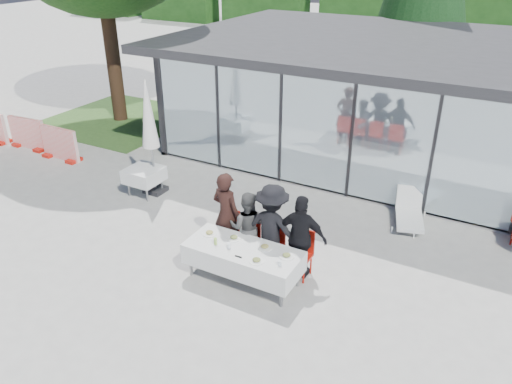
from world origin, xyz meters
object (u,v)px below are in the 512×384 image
at_px(diner_chair_a, 228,229).
at_px(diner_b, 247,227).
at_px(plate_a, 210,233).
at_px(dining_table, 243,257).
at_px(plate_d, 287,256).
at_px(plate_extra, 257,260).
at_px(plate_c, 265,247).
at_px(plate_b, 234,238).
at_px(diner_a, 226,214).
at_px(diner_chair_b, 249,235).
at_px(spare_table_left, 144,175).
at_px(diner_chair_d, 301,251).
at_px(diner_d, 301,237).
at_px(folded_eyeglasses, 238,257).
at_px(juice_bottle, 215,241).
at_px(market_umbrella, 149,122).
at_px(diner_chair_c, 273,243).
at_px(lounger, 409,211).
at_px(diner_c, 272,228).

distance_m(diner_chair_a, diner_b, 0.55).
relative_size(diner_chair_a, plate_a, 3.41).
distance_m(dining_table, plate_a, 0.88).
height_order(plate_d, plate_extra, same).
bearing_deg(diner_chair_a, plate_c, -25.15).
xyz_separation_m(diner_chair_a, plate_b, (0.47, -0.54, 0.24)).
xyz_separation_m(diner_a, plate_extra, (1.23, -0.95, -0.16)).
relative_size(diner_chair_b, spare_table_left, 1.13).
bearing_deg(plate_c, diner_chair_d, 45.67).
xyz_separation_m(plate_c, plate_d, (0.49, -0.07, 0.00)).
xyz_separation_m(diner_d, folded_eyeglasses, (-0.82, -0.99, -0.12)).
distance_m(juice_bottle, spare_table_left, 4.17).
relative_size(plate_c, market_umbrella, 0.10).
xyz_separation_m(plate_b, plate_extra, (0.76, -0.47, 0.00)).
height_order(diner_a, diner_chair_c, diner_a).
xyz_separation_m(diner_b, folded_eyeglasses, (0.37, -0.99, -0.02)).
distance_m(plate_c, plate_d, 0.50).
distance_m(plate_d, folded_eyeglasses, 0.89).
height_order(diner_d, plate_extra, diner_d).
bearing_deg(diner_chair_b, dining_table, -68.27).
distance_m(juice_bottle, lounger, 4.95).
bearing_deg(diner_chair_d, diner_c, -174.72).
height_order(juice_bottle, market_umbrella, market_umbrella).
height_order(spare_table_left, market_umbrella, market_umbrella).
relative_size(plate_a, plate_extra, 1.00).
bearing_deg(plate_a, spare_table_left, 150.18).
bearing_deg(plate_a, diner_c, 27.17).
xyz_separation_m(diner_a, juice_bottle, (0.26, -0.83, -0.12)).
distance_m(diner_chair_c, plate_c, 0.60).
xyz_separation_m(diner_b, plate_d, (1.15, -0.55, 0.00)).
bearing_deg(spare_table_left, folded_eyeglasses, -28.73).
relative_size(diner_c, diner_chair_d, 1.88).
distance_m(dining_table, plate_d, 0.89).
xyz_separation_m(diner_a, diner_chair_d, (1.68, 0.06, -0.40)).
height_order(diner_b, plate_d, diner_b).
relative_size(diner_chair_a, lounger, 0.67).
bearing_deg(diner_c, lounger, -122.21).
relative_size(diner_chair_b, market_umbrella, 0.33).
height_order(diner_a, plate_b, diner_a).
bearing_deg(dining_table, juice_bottle, -165.96).
bearing_deg(lounger, diner_a, -133.76).
distance_m(diner_d, diner_chair_d, 0.35).
relative_size(diner_chair_c, plate_a, 3.41).
relative_size(plate_b, juice_bottle, 2.10).
height_order(diner_chair_a, lounger, diner_chair_a).
relative_size(dining_table, diner_chair_d, 2.32).
height_order(diner_a, plate_c, diner_a).
bearing_deg(spare_table_left, diner_chair_c, -15.91).
relative_size(plate_b, plate_c, 1.00).
bearing_deg(diner_chair_d, spare_table_left, 165.99).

